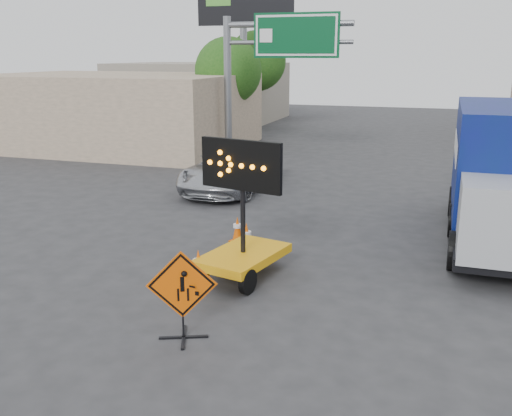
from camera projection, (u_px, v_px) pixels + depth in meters
The scene contains 14 objects.
ground at pixel (209, 351), 10.08m from camera, with size 100.00×100.00×0.00m, color #2D2D30.
storefront_left_near at pixel (117, 111), 32.11m from camera, with size 14.00×10.00×4.00m, color #C7AB8F.
storefront_left_far at pixel (200, 92), 45.20m from camera, with size 12.00×10.00×4.40m, color gray.
highway_gantry at pixel (268, 54), 26.55m from camera, with size 6.18×0.38×6.90m.
billboard at pixel (245, 15), 34.39m from camera, with size 6.10×0.54×9.85m.
tree_left_near at pixel (228, 71), 31.57m from camera, with size 3.71×3.71×6.03m.
tree_left_far at pixel (256, 61), 39.09m from camera, with size 4.10×4.10×6.66m.
construction_sign at pixel (182, 293), 10.31m from camera, with size 1.20×0.86×1.71m.
arrow_board at pixel (243, 248), 13.28m from camera, with size 2.03×2.54×3.26m.
pickup_truck at pixel (231, 169), 21.93m from camera, with size 2.63×5.69×1.58m, color #B5B8BD.
box_truck at pixel (501, 182), 15.58m from camera, with size 2.53×7.85×3.73m.
cone_a at pixel (198, 266), 13.03m from camera, with size 0.46×0.46×0.80m.
cone_b at pixel (246, 237), 15.06m from camera, with size 0.49×0.49×0.80m.
cone_c at pixel (237, 229), 15.90m from camera, with size 0.47×0.47×0.72m.
Camera 1 is at (3.62, -8.35, 5.08)m, focal length 40.00 mm.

